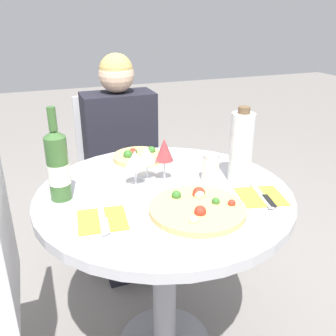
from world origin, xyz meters
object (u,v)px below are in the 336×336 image
object	(u,v)px
dining_table	(164,224)
chair_behind_diner	(119,179)
wine_bottle	(58,166)
tall_carafe	(241,147)
seated_diner	(125,177)
pizza_large	(198,208)

from	to	relation	value
dining_table	chair_behind_diner	size ratio (longest dim) A/B	1.00
dining_table	wine_bottle	xyz separation A→B (m)	(-0.35, 0.07, 0.26)
dining_table	chair_behind_diner	distance (m)	0.84
wine_bottle	tall_carafe	bearing A→B (deg)	-7.10
chair_behind_diner	tall_carafe	world-z (taller)	tall_carafe
dining_table	seated_diner	bearing A→B (deg)	88.62
tall_carafe	pizza_large	bearing A→B (deg)	-146.38
wine_bottle	tall_carafe	size ratio (longest dim) A/B	1.13
chair_behind_diner	seated_diner	bearing A→B (deg)	90.00
pizza_large	chair_behind_diner	bearing A→B (deg)	92.01
chair_behind_diner	wine_bottle	world-z (taller)	wine_bottle
pizza_large	wine_bottle	distance (m)	0.49
dining_table	wine_bottle	world-z (taller)	wine_bottle
dining_table	pizza_large	world-z (taller)	pizza_large
tall_carafe	dining_table	bearing A→B (deg)	177.76
wine_bottle	chair_behind_diner	bearing A→B (deg)	64.00
chair_behind_diner	pizza_large	distance (m)	1.05
dining_table	tall_carafe	bearing A→B (deg)	-2.24
dining_table	seated_diner	distance (m)	0.68
pizza_large	wine_bottle	xyz separation A→B (m)	(-0.40, 0.25, 0.11)
wine_bottle	pizza_large	bearing A→B (deg)	-31.42
seated_diner	pizza_large	size ratio (longest dim) A/B	3.70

